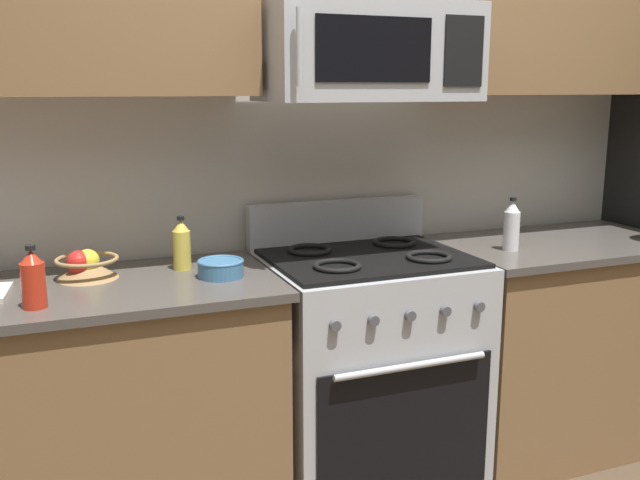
% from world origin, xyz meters
% --- Properties ---
extents(wall_back, '(8.00, 0.10, 2.60)m').
position_xyz_m(wall_back, '(0.00, 1.10, 1.30)').
color(wall_back, beige).
rests_on(wall_back, ground).
extents(counter_left, '(1.23, 0.65, 0.91)m').
position_xyz_m(counter_left, '(-1.01, 0.71, 0.46)').
color(counter_left, olive).
rests_on(counter_left, ground).
extents(range_oven, '(0.76, 0.69, 1.09)m').
position_xyz_m(range_oven, '(-0.00, 0.71, 0.47)').
color(range_oven, '#B2B5BA').
rests_on(range_oven, ground).
extents(counter_right, '(1.02, 0.65, 0.91)m').
position_xyz_m(counter_right, '(0.90, 0.71, 0.46)').
color(counter_right, olive).
rests_on(counter_right, ground).
extents(microwave, '(0.76, 0.44, 0.34)m').
position_xyz_m(microwave, '(-0.00, 0.74, 1.66)').
color(microwave, '#B2B5BA').
extents(upper_cabinets_right, '(1.01, 0.34, 0.74)m').
position_xyz_m(upper_cabinets_right, '(0.91, 0.88, 1.88)').
color(upper_cabinets_right, olive).
extents(fruit_basket, '(0.21, 0.21, 0.10)m').
position_xyz_m(fruit_basket, '(-1.00, 0.82, 0.96)').
color(fruit_basket, '#9E7A4C').
rests_on(fruit_basket, counter_left).
extents(bottle_oil, '(0.06, 0.06, 0.19)m').
position_xyz_m(bottle_oil, '(-0.67, 0.82, 1.00)').
color(bottle_oil, gold).
rests_on(bottle_oil, counter_left).
extents(bottle_vinegar, '(0.06, 0.06, 0.21)m').
position_xyz_m(bottle_vinegar, '(0.59, 0.64, 1.01)').
color(bottle_vinegar, silver).
rests_on(bottle_vinegar, counter_right).
extents(bottle_hot_sauce, '(0.07, 0.07, 0.19)m').
position_xyz_m(bottle_hot_sauce, '(-1.16, 0.53, 0.99)').
color(bottle_hot_sauce, red).
rests_on(bottle_hot_sauce, counter_left).
extents(prep_bowl, '(0.16, 0.16, 0.06)m').
position_xyz_m(prep_bowl, '(-0.57, 0.67, 0.94)').
color(prep_bowl, teal).
rests_on(prep_bowl, counter_left).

